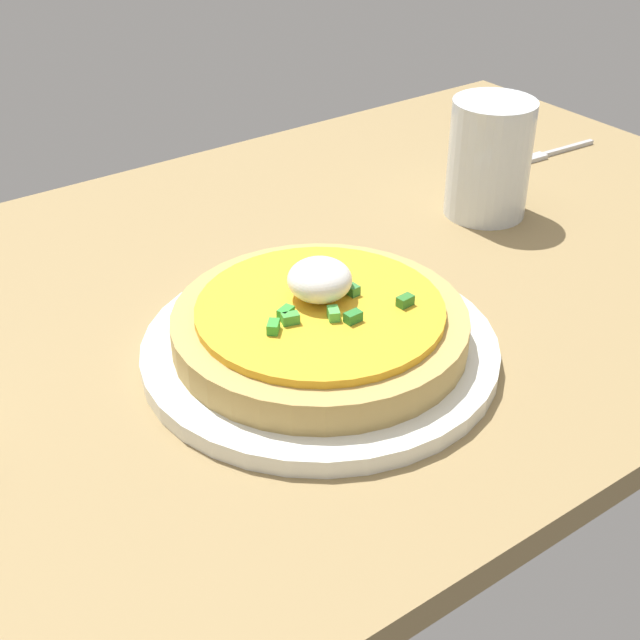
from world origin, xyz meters
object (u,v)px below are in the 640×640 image
(fork, at_px, (553,152))
(cup_near, at_px, (489,165))
(pizza, at_px, (320,323))
(plate, at_px, (320,349))

(fork, bearing_deg, cup_near, 23.38)
(pizza, xyz_separation_m, fork, (0.47, 0.18, -0.03))
(plate, distance_m, pizza, 0.02)
(plate, bearing_deg, fork, 20.63)
(pizza, xyz_separation_m, cup_near, (0.29, 0.11, 0.02))
(pizza, bearing_deg, plate, -108.84)
(cup_near, bearing_deg, pizza, -158.99)
(pizza, height_order, cup_near, cup_near)
(plate, distance_m, fork, 0.50)
(cup_near, bearing_deg, plate, -158.92)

